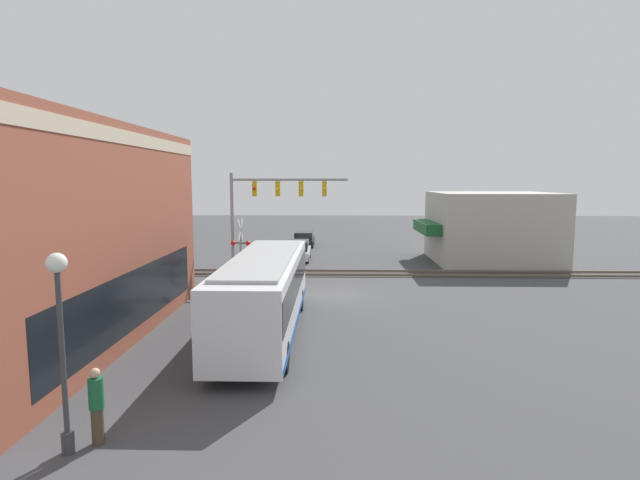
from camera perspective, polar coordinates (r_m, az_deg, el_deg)
ground_plane at (r=26.91m, az=1.71°, el=-6.25°), size 120.00×120.00×0.00m
brick_building at (r=21.62m, az=-31.07°, el=0.51°), size 15.98×8.57×8.16m
shop_building at (r=39.35m, az=18.91°, el=1.38°), size 8.08×9.60×5.18m
city_bus at (r=19.96m, az=-6.32°, el=-5.78°), size 11.61×2.59×3.16m
traffic_signal_gantry at (r=30.39m, az=-5.76°, el=4.61°), size 0.42×7.13×6.53m
crossing_signal at (r=30.67m, az=-9.07°, el=-0.35°), size 1.41×1.18×3.81m
streetlamp at (r=12.45m, az=-27.48°, el=-9.66°), size 0.44×0.44×4.56m
rail_track_near at (r=32.77m, az=1.68°, el=-3.82°), size 2.60×60.00×0.15m
parked_car_white at (r=38.04m, az=-2.56°, el=-1.29°), size 4.47×1.82×1.54m
parked_car_black at (r=46.18m, az=-1.84°, el=0.08°), size 4.48×1.82×1.37m
pedestrian_at_crossing at (r=30.63m, az=-7.72°, el=-2.87°), size 0.34×0.34×1.85m
pedestrian_by_lamp at (r=13.17m, az=-24.17°, el=-16.86°), size 0.34×0.34×1.83m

